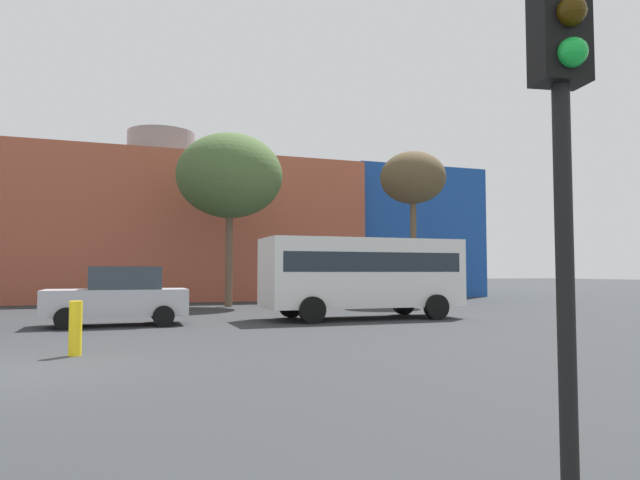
{
  "coord_description": "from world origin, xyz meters",
  "views": [
    {
      "loc": [
        1.62,
        -10.27,
        1.6
      ],
      "look_at": [
        8.26,
        8.6,
        2.74
      ],
      "focal_mm": 31.38,
      "sensor_mm": 36.0,
      "label": 1
    }
  ],
  "objects_px": {
    "parked_car_2": "(119,296)",
    "white_bus": "(362,271)",
    "bare_tree_2": "(413,179)",
    "bollard_yellow_0": "(75,328)",
    "bare_tree_1": "(230,176)",
    "traffic_light_near_right": "(563,98)"
  },
  "relations": [
    {
      "from": "parked_car_2",
      "to": "white_bus",
      "type": "bearing_deg",
      "value": 178.52
    },
    {
      "from": "bare_tree_2",
      "to": "bollard_yellow_0",
      "type": "height_order",
      "value": "bare_tree_2"
    },
    {
      "from": "white_bus",
      "to": "bare_tree_2",
      "type": "bearing_deg",
      "value": -130.95
    },
    {
      "from": "white_bus",
      "to": "bare_tree_2",
      "type": "relative_size",
      "value": 0.91
    },
    {
      "from": "parked_car_2",
      "to": "bare_tree_2",
      "type": "distance_m",
      "value": 15.6
    },
    {
      "from": "white_bus",
      "to": "bare_tree_1",
      "type": "distance_m",
      "value": 9.73
    },
    {
      "from": "white_bus",
      "to": "bare_tree_1",
      "type": "xyz_separation_m",
      "value": [
        -3.15,
        8.07,
        4.42
      ]
    },
    {
      "from": "parked_car_2",
      "to": "white_bus",
      "type": "distance_m",
      "value": 7.88
    },
    {
      "from": "white_bus",
      "to": "bare_tree_2",
      "type": "distance_m",
      "value": 9.52
    },
    {
      "from": "white_bus",
      "to": "bollard_yellow_0",
      "type": "xyz_separation_m",
      "value": [
        -8.58,
        -5.93,
        -1.1
      ]
    },
    {
      "from": "traffic_light_near_right",
      "to": "bare_tree_1",
      "type": "distance_m",
      "value": 23.02
    },
    {
      "from": "bare_tree_2",
      "to": "bollard_yellow_0",
      "type": "relative_size",
      "value": 7.15
    },
    {
      "from": "parked_car_2",
      "to": "bollard_yellow_0",
      "type": "xyz_separation_m",
      "value": [
        -0.74,
        -6.13,
        -0.35
      ]
    },
    {
      "from": "white_bus",
      "to": "bare_tree_1",
      "type": "bearing_deg",
      "value": -68.69
    },
    {
      "from": "parked_car_2",
      "to": "bare_tree_1",
      "type": "xyz_separation_m",
      "value": [
        4.7,
        7.87,
        5.17
      ]
    },
    {
      "from": "traffic_light_near_right",
      "to": "white_bus",
      "type": "bearing_deg",
      "value": 170.65
    },
    {
      "from": "white_bus",
      "to": "bare_tree_2",
      "type": "height_order",
      "value": "bare_tree_2"
    },
    {
      "from": "bare_tree_2",
      "to": "traffic_light_near_right",
      "type": "bearing_deg",
      "value": -116.41
    },
    {
      "from": "bollard_yellow_0",
      "to": "parked_car_2",
      "type": "bearing_deg",
      "value": 83.15
    },
    {
      "from": "bare_tree_1",
      "to": "white_bus",
      "type": "bearing_deg",
      "value": -68.69
    },
    {
      "from": "white_bus",
      "to": "bollard_yellow_0",
      "type": "bearing_deg",
      "value": 34.64
    },
    {
      "from": "bare_tree_2",
      "to": "bare_tree_1",
      "type": "bearing_deg",
      "value": 168.64
    }
  ]
}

